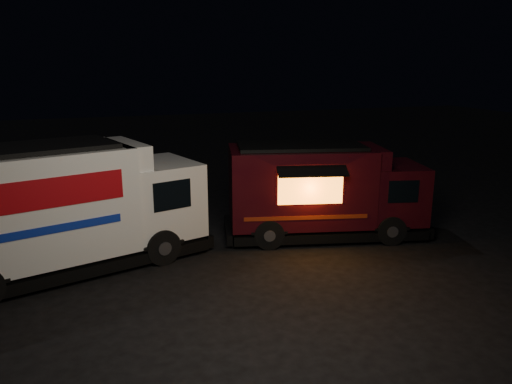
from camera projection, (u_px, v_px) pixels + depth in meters
name	position (u px, v px, depth m)	size (l,w,h in m)	color
ground	(230.00, 277.00, 12.32)	(80.00, 80.00, 0.00)	black
white_truck	(66.00, 208.00, 12.46)	(7.18, 2.45, 3.26)	white
red_truck	(326.00, 190.00, 14.99)	(6.08, 2.24, 2.83)	#33090D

